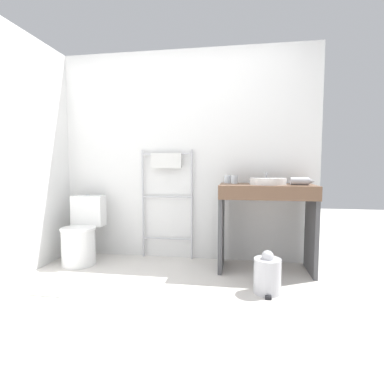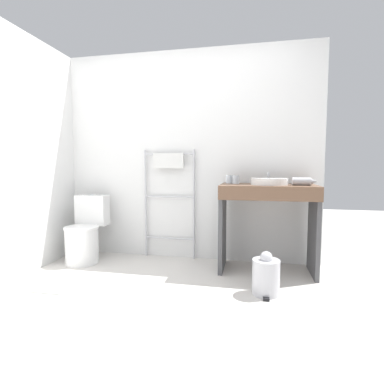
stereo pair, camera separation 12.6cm
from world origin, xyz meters
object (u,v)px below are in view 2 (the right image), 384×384
at_px(sink_basin, 269,181).
at_px(toilet, 85,234).
at_px(cup_near_edge, 236,179).
at_px(trash_bin, 266,276).
at_px(towel_radiator, 169,181).
at_px(cup_near_wall, 229,179).
at_px(hair_dryer, 303,181).

bearing_deg(sink_basin, toilet, -178.02).
distance_m(toilet, cup_near_edge, 1.80).
height_order(toilet, trash_bin, toilet).
distance_m(toilet, towel_radiator, 1.12).
bearing_deg(cup_near_edge, toilet, -174.19).
relative_size(cup_near_wall, cup_near_edge, 0.99).
distance_m(cup_near_edge, trash_bin, 1.07).
distance_m(towel_radiator, cup_near_wall, 0.71).
bearing_deg(towel_radiator, hair_dryer, -12.01).
bearing_deg(trash_bin, sink_basin, 86.15).
distance_m(toilet, sink_basin, 2.10).
bearing_deg(toilet, hair_dryer, 0.36).
bearing_deg(trash_bin, hair_dryer, 55.87).
height_order(cup_near_edge, hair_dryer, cup_near_edge).
distance_m(towel_radiator, hair_dryer, 1.45).
bearing_deg(towel_radiator, cup_near_edge, -10.70).
distance_m(sink_basin, trash_bin, 0.95).
bearing_deg(towel_radiator, sink_basin, -12.54).
xyz_separation_m(toilet, hair_dryer, (2.32, 0.01, 0.62)).
xyz_separation_m(sink_basin, trash_bin, (-0.04, -0.57, -0.77)).
xyz_separation_m(toilet, cup_near_wall, (1.60, 0.23, 0.63)).
distance_m(sink_basin, hair_dryer, 0.31).
height_order(towel_radiator, hair_dryer, towel_radiator).
relative_size(cup_near_edge, hair_dryer, 0.39).
height_order(cup_near_wall, hair_dryer, cup_near_wall).
relative_size(toilet, cup_near_edge, 8.47).
bearing_deg(toilet, trash_bin, -14.16).
bearing_deg(trash_bin, cup_near_wall, 117.22).
bearing_deg(cup_near_edge, trash_bin, -65.97).
relative_size(sink_basin, cup_near_edge, 4.14).
xyz_separation_m(cup_near_wall, hair_dryer, (0.72, -0.21, -0.01)).
relative_size(sink_basin, cup_near_wall, 4.19).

